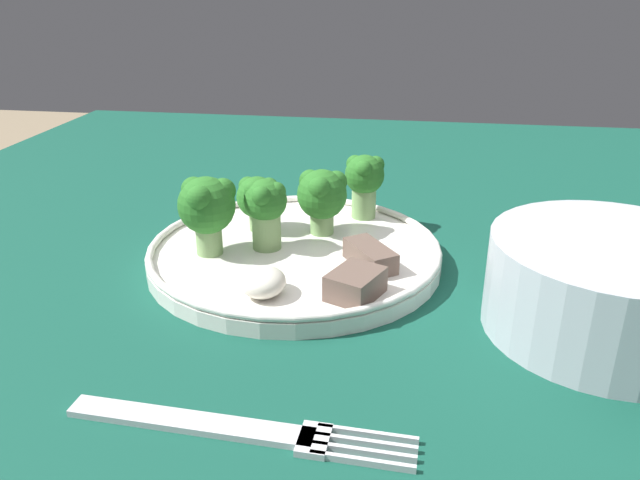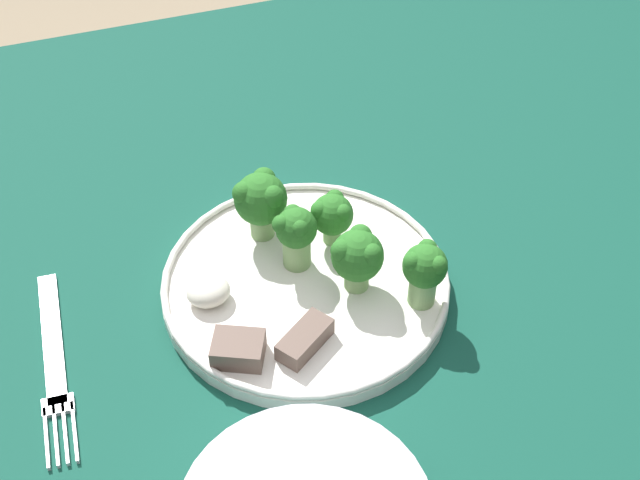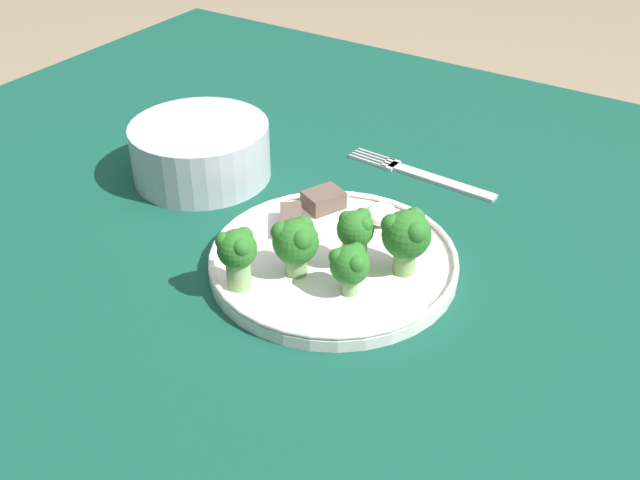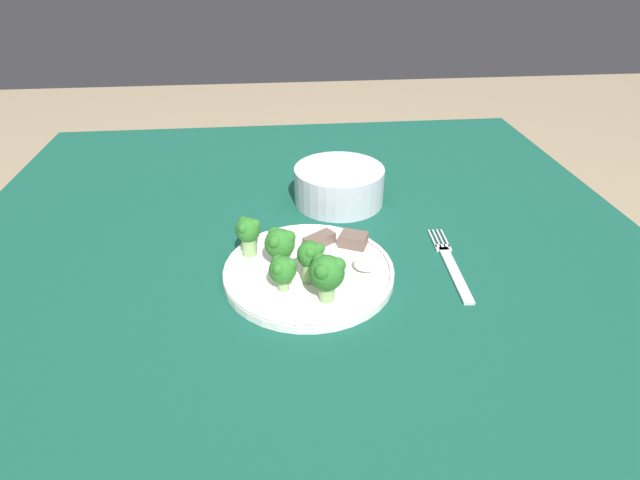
# 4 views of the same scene
# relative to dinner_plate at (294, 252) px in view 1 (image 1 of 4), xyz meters

# --- Properties ---
(table) EXTENTS (1.12, 1.12, 0.77)m
(table) POSITION_rel_dinner_plate_xyz_m (0.00, 0.09, -0.11)
(table) COLOR #114738
(table) RESTS_ON ground_plane
(dinner_plate) EXTENTS (0.24, 0.24, 0.02)m
(dinner_plate) POSITION_rel_dinner_plate_xyz_m (0.00, 0.00, 0.00)
(dinner_plate) COLOR white
(dinner_plate) RESTS_ON table
(fork) EXTENTS (0.03, 0.19, 0.00)m
(fork) POSITION_rel_dinner_plate_xyz_m (0.21, 0.01, -0.01)
(fork) COLOR silver
(fork) RESTS_ON table
(cream_bowl) EXTENTS (0.16, 0.16, 0.06)m
(cream_bowl) POSITION_rel_dinner_plate_xyz_m (0.07, 0.23, 0.02)
(cream_bowl) COLOR #B7BCC6
(cream_bowl) RESTS_ON table
(broccoli_floret_near_rim_left) EXTENTS (0.04, 0.04, 0.06)m
(broccoli_floret_near_rim_left) POSITION_rel_dinner_plate_xyz_m (0.00, -0.02, 0.04)
(broccoli_floret_near_rim_left) COLOR #7FA866
(broccoli_floret_near_rim_left) RESTS_ON dinner_plate
(broccoli_floret_center_left) EXTENTS (0.05, 0.05, 0.06)m
(broccoli_floret_center_left) POSITION_rel_dinner_plate_xyz_m (0.02, -0.07, 0.04)
(broccoli_floret_center_left) COLOR #7FA866
(broccoli_floret_center_left) RESTS_ON dinner_plate
(broccoli_floret_back_left) EXTENTS (0.04, 0.04, 0.06)m
(broccoli_floret_back_left) POSITION_rel_dinner_plate_xyz_m (-0.04, 0.02, 0.04)
(broccoli_floret_back_left) COLOR #7FA866
(broccoli_floret_back_left) RESTS_ON dinner_plate
(broccoli_floret_front_left) EXTENTS (0.04, 0.04, 0.05)m
(broccoli_floret_front_left) POSITION_rel_dinner_plate_xyz_m (-0.04, -0.04, 0.03)
(broccoli_floret_front_left) COLOR #7FA866
(broccoli_floret_front_left) RESTS_ON dinner_plate
(broccoli_floret_center_back) EXTENTS (0.04, 0.04, 0.06)m
(broccoli_floret_center_back) POSITION_rel_dinner_plate_xyz_m (-0.08, 0.05, 0.04)
(broccoli_floret_center_back) COLOR #7FA866
(broccoli_floret_center_back) RESTS_ON dinner_plate
(meat_slice_front_slice) EXTENTS (0.05, 0.05, 0.02)m
(meat_slice_front_slice) POSITION_rel_dinner_plate_xyz_m (0.02, 0.06, 0.01)
(meat_slice_front_slice) COLOR brown
(meat_slice_front_slice) RESTS_ON dinner_plate
(meat_slice_middle_slice) EXTENTS (0.05, 0.04, 0.02)m
(meat_slice_middle_slice) POSITION_rel_dinner_plate_xyz_m (0.07, 0.06, 0.01)
(meat_slice_middle_slice) COLOR brown
(meat_slice_middle_slice) RESTS_ON dinner_plate
(sauce_dollop) EXTENTS (0.04, 0.03, 0.02)m
(sauce_dollop) POSITION_rel_dinner_plate_xyz_m (0.08, -0.01, 0.01)
(sauce_dollop) COLOR silver
(sauce_dollop) RESTS_ON dinner_plate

